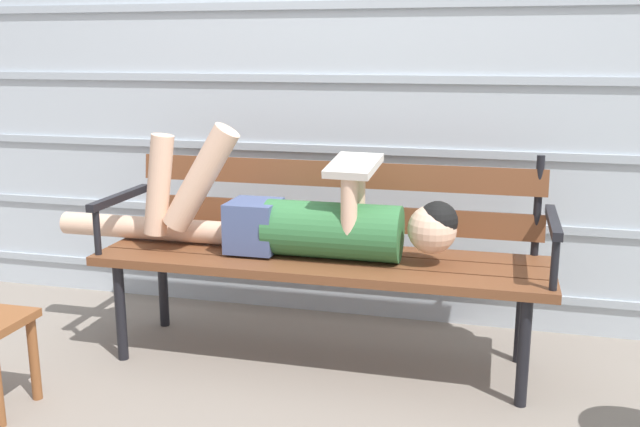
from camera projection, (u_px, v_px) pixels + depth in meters
The scene contains 4 objects.
ground_plane at pixel (317, 365), 2.90m from camera, with size 12.00×12.00×0.00m, color gray.
house_siding at pixel (351, 79), 3.25m from camera, with size 5.39×0.08×2.28m.
park_bench at pixel (324, 243), 2.91m from camera, with size 1.83×0.51×0.86m.
reclining_person at pixel (294, 220), 2.84m from camera, with size 1.74×0.26×0.54m.
Camera 1 is at (0.68, -2.60, 1.27)m, focal length 39.60 mm.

